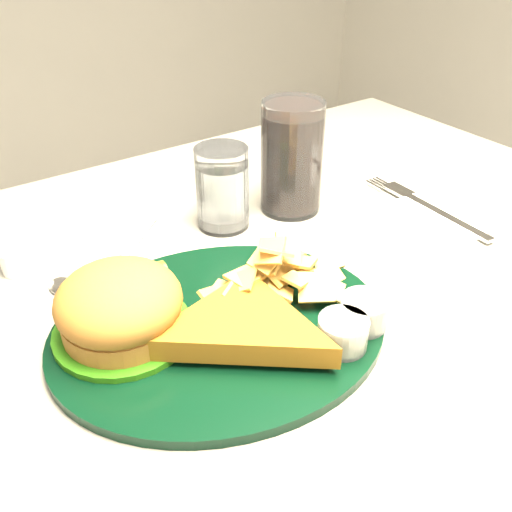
{
  "coord_description": "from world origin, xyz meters",
  "views": [
    {
      "loc": [
        -0.31,
        -0.46,
        1.14
      ],
      "look_at": [
        -0.01,
        -0.03,
        0.8
      ],
      "focal_mm": 40.0,
      "sensor_mm": 36.0,
      "label": 1
    }
  ],
  "objects_px": {
    "cola_glass": "(292,158)",
    "fork_napkin": "(441,214)",
    "water_glass": "(222,188)",
    "dinner_plate": "(219,301)",
    "table": "(249,473)"
  },
  "relations": [
    {
      "from": "cola_glass",
      "to": "fork_napkin",
      "type": "xyz_separation_m",
      "value": [
        0.15,
        -0.14,
        -0.07
      ]
    },
    {
      "from": "water_glass",
      "to": "dinner_plate",
      "type": "bearing_deg",
      "value": -123.03
    },
    {
      "from": "table",
      "to": "water_glass",
      "type": "distance_m",
      "value": 0.45
    },
    {
      "from": "cola_glass",
      "to": "fork_napkin",
      "type": "distance_m",
      "value": 0.22
    },
    {
      "from": "dinner_plate",
      "to": "fork_napkin",
      "type": "distance_m",
      "value": 0.38
    },
    {
      "from": "dinner_plate",
      "to": "fork_napkin",
      "type": "height_order",
      "value": "dinner_plate"
    },
    {
      "from": "table",
      "to": "cola_glass",
      "type": "height_order",
      "value": "cola_glass"
    },
    {
      "from": "fork_napkin",
      "to": "cola_glass",
      "type": "bearing_deg",
      "value": 139.63
    },
    {
      "from": "dinner_plate",
      "to": "table",
      "type": "bearing_deg",
      "value": 54.06
    },
    {
      "from": "water_glass",
      "to": "fork_napkin",
      "type": "height_order",
      "value": "water_glass"
    },
    {
      "from": "water_glass",
      "to": "fork_napkin",
      "type": "xyz_separation_m",
      "value": [
        0.26,
        -0.16,
        -0.05
      ]
    },
    {
      "from": "dinner_plate",
      "to": "cola_glass",
      "type": "height_order",
      "value": "cola_glass"
    },
    {
      "from": "table",
      "to": "water_glass",
      "type": "xyz_separation_m",
      "value": [
        0.04,
        0.12,
        0.43
      ]
    },
    {
      "from": "dinner_plate",
      "to": "fork_napkin",
      "type": "bearing_deg",
      "value": 17.7
    },
    {
      "from": "water_glass",
      "to": "fork_napkin",
      "type": "distance_m",
      "value": 0.3
    }
  ]
}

